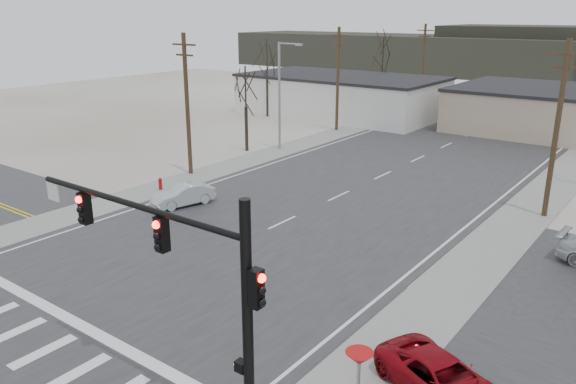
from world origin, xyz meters
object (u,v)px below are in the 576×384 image
traffic_signal_mast (192,276)px  car_far_a (547,123)px  car_far_b (466,103)px  fire_hydrant (160,184)px  sedan_crossing (183,195)px  car_parked_red (442,380)px

traffic_signal_mast → car_far_a: bearing=93.0°
car_far_b → traffic_signal_mast: bearing=-98.9°
fire_hydrant → sedan_crossing: sedan_crossing is taller
traffic_signal_mast → car_far_b: (-13.87, 59.31, -3.97)m
sedan_crossing → traffic_signal_mast: bearing=-26.2°
car_far_b → car_parked_red: (18.99, -54.10, -0.04)m
fire_hydrant → car_parked_red: size_ratio=0.19×
traffic_signal_mast → fire_hydrant: (-18.09, 14.20, -4.22)m
traffic_signal_mast → car_far_b: bearing=103.2°
traffic_signal_mast → car_far_a: 51.49m
traffic_signal_mast → car_far_a: size_ratio=1.98×
fire_hydrant → car_parked_red: car_parked_red is taller
car_far_a → car_far_b: (-11.22, 8.04, 0.01)m
sedan_crossing → car_parked_red: 21.14m
car_far_a → car_far_b: size_ratio=1.16×
fire_hydrant → car_far_b: size_ratio=0.22×
car_far_a → fire_hydrant: bearing=70.6°
sedan_crossing → car_far_a: car_far_a is taller
car_far_b → sedan_crossing: bearing=-112.9°
traffic_signal_mast → fire_hydrant: bearing=141.9°
traffic_signal_mast → fire_hydrant: size_ratio=10.29×
car_far_b → car_parked_red: car_far_b is taller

